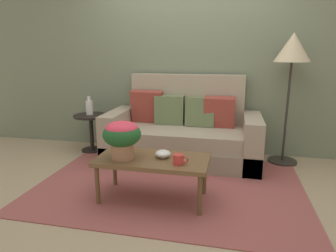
% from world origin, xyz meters
% --- Properties ---
extents(ground_plane, '(14.00, 14.00, 0.00)m').
position_xyz_m(ground_plane, '(0.00, 0.00, 0.00)').
color(ground_plane, tan).
extents(wall_back, '(6.40, 0.12, 2.79)m').
position_xyz_m(wall_back, '(0.00, 1.25, 1.40)').
color(wall_back, slate).
rests_on(wall_back, ground).
extents(area_rug, '(2.72, 1.87, 0.01)m').
position_xyz_m(area_rug, '(0.00, -0.04, 0.01)').
color(area_rug, '#994C47').
rests_on(area_rug, ground).
extents(couch, '(1.92, 0.86, 1.08)m').
position_xyz_m(couch, '(-0.00, 0.80, 0.33)').
color(couch, gray).
rests_on(couch, ground).
extents(coffee_table, '(1.03, 0.51, 0.42)m').
position_xyz_m(coffee_table, '(-0.09, -0.37, 0.37)').
color(coffee_table, brown).
rests_on(coffee_table, ground).
extents(side_table, '(0.46, 0.46, 0.52)m').
position_xyz_m(side_table, '(-1.31, 0.84, 0.36)').
color(side_table, black).
rests_on(side_table, ground).
extents(floor_lamp, '(0.42, 0.42, 1.58)m').
position_xyz_m(floor_lamp, '(1.25, 0.94, 1.32)').
color(floor_lamp, '#2D2823').
rests_on(floor_lamp, ground).
extents(potted_plant, '(0.34, 0.34, 0.35)m').
position_xyz_m(potted_plant, '(-0.35, -0.44, 0.64)').
color(potted_plant, '#A36B4C').
rests_on(potted_plant, coffee_table).
extents(coffee_mug, '(0.14, 0.09, 0.09)m').
position_xyz_m(coffee_mug, '(0.17, -0.47, 0.46)').
color(coffee_mug, red).
rests_on(coffee_mug, coffee_table).
extents(snack_bowl, '(0.14, 0.14, 0.07)m').
position_xyz_m(snack_bowl, '(0.00, -0.34, 0.45)').
color(snack_bowl, silver).
rests_on(snack_bowl, coffee_table).
extents(table_vase, '(0.09, 0.09, 0.25)m').
position_xyz_m(table_vase, '(-1.32, 0.85, 0.63)').
color(table_vase, silver).
rests_on(table_vase, side_table).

